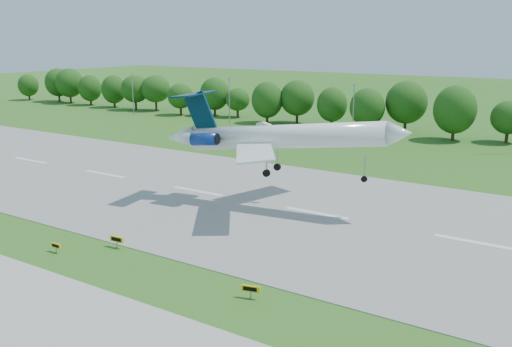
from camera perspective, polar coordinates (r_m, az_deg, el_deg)
name	(u,v)px	position (r m, az deg, el deg)	size (l,w,h in m)	color
ground	(197,280)	(55.87, -5.92, -10.53)	(600.00, 600.00, 0.00)	#245A17
runway	(317,213)	(75.60, 6.08, -3.99)	(400.00, 45.00, 0.08)	gray
tree_line	(454,112)	(136.36, 19.17, 5.85)	(288.40, 8.40, 10.40)	#382314
light_poles	(430,115)	(127.39, 16.96, 5.58)	(175.90, 0.25, 12.19)	gray
airliner	(273,136)	(76.19, 1.70, 3.79)	(34.51, 24.74, 10.84)	white
taxi_sign_left	(56,246)	(65.58, -19.37, -6.83)	(1.44, 0.20, 1.01)	gray
taxi_sign_centre	(117,239)	(65.03, -13.74, -6.42)	(1.85, 0.35, 1.29)	gray
taxi_sign_right	(251,289)	(51.62, -0.52, -11.47)	(1.72, 0.61, 1.21)	gray
service_vehicle_a	(264,124)	(147.06, 0.81, 4.93)	(1.38, 3.95, 1.30)	white
service_vehicle_b	(299,129)	(140.32, 4.33, 4.45)	(1.45, 3.60, 1.23)	white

